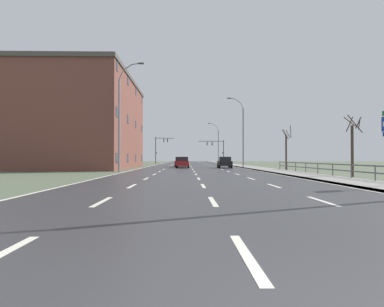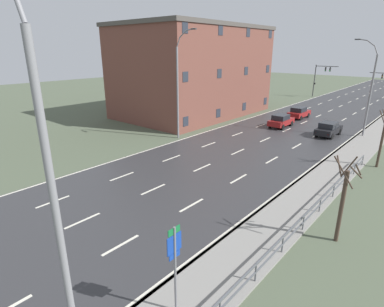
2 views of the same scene
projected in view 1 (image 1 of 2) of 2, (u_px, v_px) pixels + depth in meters
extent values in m
cube|color=#4C5642|center=(191.00, 167.00, 50.32)|extent=(160.00, 160.00, 0.12)
cube|color=#303033|center=(190.00, 165.00, 62.32)|extent=(14.00, 120.00, 0.02)
cube|color=beige|center=(102.00, 202.00, 9.67)|extent=(0.16, 2.20, 0.01)
cube|color=beige|center=(132.00, 186.00, 15.06)|extent=(0.16, 2.20, 0.01)
cube|color=beige|center=(146.00, 179.00, 20.46)|extent=(0.16, 2.20, 0.01)
cube|color=beige|center=(154.00, 174.00, 25.86)|extent=(0.16, 2.20, 0.01)
cube|color=beige|center=(160.00, 172.00, 31.26)|extent=(0.16, 2.20, 0.01)
cube|color=beige|center=(164.00, 170.00, 36.66)|extent=(0.16, 2.20, 0.01)
cube|color=beige|center=(166.00, 168.00, 42.06)|extent=(0.16, 2.20, 0.01)
cube|color=beige|center=(169.00, 167.00, 47.45)|extent=(0.16, 2.20, 0.01)
cube|color=beige|center=(170.00, 166.00, 52.85)|extent=(0.16, 2.20, 0.01)
cube|color=beige|center=(172.00, 165.00, 58.25)|extent=(0.16, 2.20, 0.01)
cube|color=beige|center=(173.00, 165.00, 63.65)|extent=(0.16, 2.20, 0.01)
cube|color=beige|center=(174.00, 164.00, 69.05)|extent=(0.16, 2.20, 0.01)
cube|color=beige|center=(175.00, 164.00, 74.45)|extent=(0.16, 2.20, 0.01)
cube|color=beige|center=(176.00, 163.00, 79.84)|extent=(0.16, 2.20, 0.01)
cube|color=beige|center=(176.00, 163.00, 85.24)|extent=(0.16, 2.20, 0.01)
cube|color=beige|center=(177.00, 163.00, 90.64)|extent=(0.16, 2.20, 0.01)
cube|color=beige|center=(177.00, 162.00, 96.04)|extent=(0.16, 2.20, 0.01)
cube|color=beige|center=(178.00, 162.00, 101.44)|extent=(0.16, 2.20, 0.01)
cube|color=beige|center=(178.00, 162.00, 106.84)|extent=(0.16, 2.20, 0.01)
cube|color=beige|center=(178.00, 162.00, 112.23)|extent=(0.16, 2.20, 0.01)
cube|color=beige|center=(179.00, 162.00, 117.63)|extent=(0.16, 2.20, 0.01)
cube|color=beige|center=(247.00, 256.00, 4.34)|extent=(0.16, 2.20, 0.01)
cube|color=beige|center=(213.00, 201.00, 9.74)|extent=(0.16, 2.20, 0.01)
cube|color=beige|center=(203.00, 186.00, 15.14)|extent=(0.16, 2.20, 0.01)
cube|color=beige|center=(199.00, 179.00, 20.53)|extent=(0.16, 2.20, 0.01)
cube|color=beige|center=(196.00, 174.00, 25.93)|extent=(0.16, 2.20, 0.01)
cube|color=beige|center=(194.00, 171.00, 31.33)|extent=(0.16, 2.20, 0.01)
cube|color=beige|center=(193.00, 170.00, 36.73)|extent=(0.16, 2.20, 0.01)
cube|color=beige|center=(192.00, 168.00, 42.13)|extent=(0.16, 2.20, 0.01)
cube|color=beige|center=(191.00, 167.00, 47.53)|extent=(0.16, 2.20, 0.01)
cube|color=beige|center=(191.00, 166.00, 52.92)|extent=(0.16, 2.20, 0.01)
cube|color=beige|center=(190.00, 165.00, 58.32)|extent=(0.16, 2.20, 0.01)
cube|color=beige|center=(190.00, 165.00, 63.72)|extent=(0.16, 2.20, 0.01)
cube|color=beige|center=(190.00, 164.00, 69.12)|extent=(0.16, 2.20, 0.01)
cube|color=beige|center=(189.00, 164.00, 74.52)|extent=(0.16, 2.20, 0.01)
cube|color=beige|center=(189.00, 163.00, 79.92)|extent=(0.16, 2.20, 0.01)
cube|color=beige|center=(189.00, 163.00, 85.31)|extent=(0.16, 2.20, 0.01)
cube|color=beige|center=(189.00, 163.00, 90.71)|extent=(0.16, 2.20, 0.01)
cube|color=beige|center=(188.00, 162.00, 96.11)|extent=(0.16, 2.20, 0.01)
cube|color=beige|center=(188.00, 162.00, 101.51)|extent=(0.16, 2.20, 0.01)
cube|color=beige|center=(188.00, 162.00, 106.91)|extent=(0.16, 2.20, 0.01)
cube|color=beige|center=(188.00, 162.00, 112.31)|extent=(0.16, 2.20, 0.01)
cube|color=beige|center=(188.00, 162.00, 117.70)|extent=(0.16, 2.20, 0.01)
cube|color=beige|center=(322.00, 201.00, 9.81)|extent=(0.16, 2.20, 0.01)
cube|color=beige|center=(274.00, 186.00, 15.21)|extent=(0.16, 2.20, 0.01)
cube|color=beige|center=(251.00, 179.00, 20.61)|extent=(0.16, 2.20, 0.01)
cube|color=beige|center=(237.00, 174.00, 26.00)|extent=(0.16, 2.20, 0.01)
cube|color=beige|center=(228.00, 171.00, 31.40)|extent=(0.16, 2.20, 0.01)
cube|color=beige|center=(222.00, 169.00, 36.80)|extent=(0.16, 2.20, 0.01)
cube|color=beige|center=(217.00, 168.00, 42.20)|extent=(0.16, 2.20, 0.01)
cube|color=beige|center=(214.00, 167.00, 47.60)|extent=(0.16, 2.20, 0.01)
cube|color=beige|center=(211.00, 166.00, 53.00)|extent=(0.16, 2.20, 0.01)
cube|color=beige|center=(209.00, 165.00, 58.39)|extent=(0.16, 2.20, 0.01)
cube|color=beige|center=(207.00, 165.00, 63.79)|extent=(0.16, 2.20, 0.01)
cube|color=beige|center=(205.00, 164.00, 69.19)|extent=(0.16, 2.20, 0.01)
cube|color=beige|center=(204.00, 164.00, 74.59)|extent=(0.16, 2.20, 0.01)
cube|color=beige|center=(202.00, 163.00, 79.99)|extent=(0.16, 2.20, 0.01)
cube|color=beige|center=(201.00, 163.00, 85.39)|extent=(0.16, 2.20, 0.01)
cube|color=beige|center=(200.00, 163.00, 90.78)|extent=(0.16, 2.20, 0.01)
cube|color=beige|center=(200.00, 162.00, 96.18)|extent=(0.16, 2.20, 0.01)
cube|color=beige|center=(199.00, 162.00, 101.58)|extent=(0.16, 2.20, 0.01)
cube|color=beige|center=(198.00, 162.00, 106.98)|extent=(0.16, 2.20, 0.01)
cube|color=beige|center=(198.00, 162.00, 112.38)|extent=(0.16, 2.20, 0.01)
cube|color=beige|center=(197.00, 162.00, 117.78)|extent=(0.16, 2.20, 0.01)
cube|color=beige|center=(224.00, 165.00, 62.46)|extent=(0.16, 120.00, 0.01)
cube|color=beige|center=(156.00, 165.00, 62.18)|extent=(0.16, 120.00, 0.01)
cube|color=gray|center=(232.00, 165.00, 62.50)|extent=(3.00, 120.00, 0.12)
cube|color=slate|center=(225.00, 165.00, 62.47)|extent=(0.16, 120.00, 0.12)
cube|color=#515459|center=(333.00, 164.00, 22.41)|extent=(0.06, 25.17, 0.08)
cube|color=#515459|center=(333.00, 170.00, 22.41)|extent=(0.06, 25.17, 0.08)
cylinder|color=#515459|center=(375.00, 174.00, 17.38)|extent=(0.07, 0.07, 1.00)
cylinder|color=#515459|center=(351.00, 172.00, 19.89)|extent=(0.07, 0.07, 1.00)
cylinder|color=#515459|center=(333.00, 170.00, 22.41)|extent=(0.07, 0.07, 1.00)
cylinder|color=#515459|center=(318.00, 169.00, 24.92)|extent=(0.07, 0.07, 1.00)
cylinder|color=#515459|center=(306.00, 168.00, 27.44)|extent=(0.07, 0.07, 1.00)
cylinder|color=#515459|center=(296.00, 167.00, 29.95)|extent=(0.07, 0.07, 1.00)
cylinder|color=#515459|center=(287.00, 166.00, 32.47)|extent=(0.07, 0.07, 1.00)
cylinder|color=#515459|center=(280.00, 166.00, 34.99)|extent=(0.07, 0.07, 1.00)
cylinder|color=slate|center=(243.00, 138.00, 45.21)|extent=(0.20, 0.20, 8.68)
cylinder|color=slate|center=(242.00, 106.00, 45.28)|extent=(0.50, 0.11, 0.90)
cylinder|color=slate|center=(238.00, 101.00, 45.28)|extent=(0.83, 0.11, 0.63)
cylinder|color=slate|center=(232.00, 98.00, 45.26)|extent=(0.95, 0.11, 0.27)
cube|color=#333335|center=(229.00, 98.00, 45.25)|extent=(0.56, 0.24, 0.12)
cylinder|color=slate|center=(218.00, 147.00, 79.66)|extent=(0.20, 0.20, 8.58)
cylinder|color=slate|center=(217.00, 128.00, 79.72)|extent=(0.56, 0.11, 1.03)
cylinder|color=slate|center=(215.00, 125.00, 79.72)|extent=(0.95, 0.11, 0.71)
cylinder|color=slate|center=(211.00, 124.00, 79.70)|extent=(1.09, 0.11, 0.30)
cube|color=#333335|center=(209.00, 124.00, 79.69)|extent=(0.56, 0.24, 0.12)
cylinder|color=slate|center=(119.00, 125.00, 31.13)|extent=(0.20, 0.20, 9.43)
cylinder|color=slate|center=(121.00, 74.00, 31.21)|extent=(0.52, 0.11, 0.94)
cylinder|color=slate|center=(127.00, 67.00, 31.23)|extent=(0.87, 0.11, 0.66)
cylinder|color=slate|center=(136.00, 64.00, 31.26)|extent=(0.99, 0.11, 0.28)
cube|color=#333335|center=(141.00, 63.00, 31.27)|extent=(0.56, 0.24, 0.12)
cylinder|color=#38383A|center=(224.00, 152.00, 71.17)|extent=(0.18, 0.18, 5.53)
cylinder|color=#38383A|center=(211.00, 141.00, 71.15)|extent=(5.87, 0.12, 0.12)
cube|color=black|center=(212.00, 144.00, 71.14)|extent=(0.20, 0.28, 0.80)
sphere|color=#2D2D2D|center=(212.00, 142.00, 71.00)|extent=(0.14, 0.14, 0.14)
sphere|color=#F2AD19|center=(212.00, 144.00, 70.99)|extent=(0.14, 0.14, 0.14)
sphere|color=#2D2D2D|center=(212.00, 145.00, 70.99)|extent=(0.14, 0.14, 0.14)
cube|color=black|center=(207.00, 144.00, 71.12)|extent=(0.20, 0.28, 0.80)
sphere|color=#2D2D2D|center=(207.00, 142.00, 70.97)|extent=(0.14, 0.14, 0.14)
sphere|color=#F2AD19|center=(207.00, 144.00, 70.97)|extent=(0.14, 0.14, 0.14)
sphere|color=#2D2D2D|center=(207.00, 145.00, 70.97)|extent=(0.14, 0.14, 0.14)
cube|color=black|center=(223.00, 153.00, 71.11)|extent=(0.18, 0.12, 0.32)
cylinder|color=#38383A|center=(156.00, 151.00, 71.91)|extent=(0.18, 0.18, 6.29)
cylinder|color=#38383A|center=(165.00, 138.00, 71.99)|extent=(4.25, 0.12, 0.12)
cube|color=black|center=(164.00, 140.00, 71.98)|extent=(0.20, 0.28, 0.80)
sphere|color=#2D2D2D|center=(164.00, 139.00, 71.83)|extent=(0.14, 0.14, 0.14)
sphere|color=#2D2D2D|center=(164.00, 140.00, 71.83)|extent=(0.14, 0.14, 0.14)
sphere|color=green|center=(164.00, 142.00, 71.83)|extent=(0.14, 0.14, 0.14)
cube|color=black|center=(167.00, 140.00, 72.00)|extent=(0.20, 0.28, 0.80)
sphere|color=#2D2D2D|center=(167.00, 139.00, 71.85)|extent=(0.14, 0.14, 0.14)
sphere|color=#2D2D2D|center=(167.00, 140.00, 71.85)|extent=(0.14, 0.14, 0.14)
sphere|color=green|center=(167.00, 142.00, 71.84)|extent=(0.14, 0.14, 0.14)
cube|color=black|center=(157.00, 153.00, 71.85)|extent=(0.18, 0.12, 0.32)
cube|color=black|center=(224.00, 163.00, 42.92)|extent=(1.86, 4.14, 0.64)
cube|color=black|center=(225.00, 159.00, 42.68)|extent=(1.61, 2.04, 0.60)
cube|color=slate|center=(224.00, 159.00, 43.63)|extent=(1.41, 0.11, 0.51)
cylinder|color=black|center=(229.00, 165.00, 44.18)|extent=(0.24, 0.66, 0.66)
cylinder|color=black|center=(218.00, 165.00, 44.19)|extent=(0.24, 0.66, 0.66)
cylinder|color=black|center=(231.00, 166.00, 41.64)|extent=(0.24, 0.66, 0.66)
cylinder|color=black|center=(219.00, 166.00, 41.65)|extent=(0.24, 0.66, 0.66)
cube|color=red|center=(221.00, 164.00, 40.89)|extent=(0.16, 0.04, 0.14)
cube|color=red|center=(231.00, 164.00, 40.89)|extent=(0.16, 0.04, 0.14)
cube|color=maroon|center=(181.00, 163.00, 49.70)|extent=(1.84, 4.13, 0.64)
cube|color=black|center=(181.00, 159.00, 49.46)|extent=(1.60, 2.03, 0.60)
cube|color=slate|center=(181.00, 159.00, 50.41)|extent=(1.41, 0.11, 0.51)
cylinder|color=black|center=(186.00, 164.00, 50.97)|extent=(0.23, 0.66, 0.66)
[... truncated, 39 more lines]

